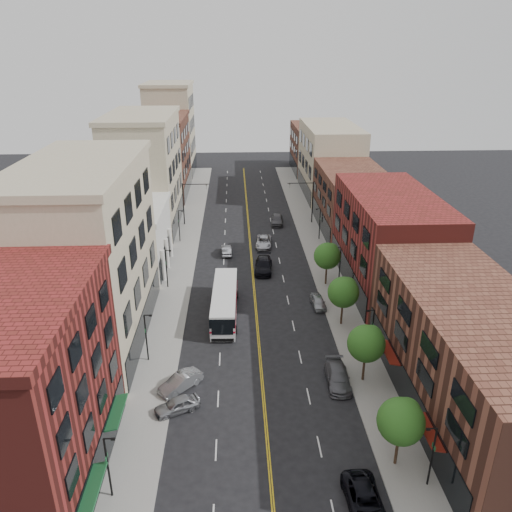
{
  "coord_description": "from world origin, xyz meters",
  "views": [
    {
      "loc": [
        -2.19,
        -33.48,
        28.76
      ],
      "look_at": [
        0.2,
        22.13,
        5.0
      ],
      "focal_mm": 35.0,
      "sensor_mm": 36.0,
      "label": 1
    }
  ],
  "objects": [
    {
      "name": "lamp_l_3",
      "position": [
        -10.95,
        40.0,
        2.97
      ],
      "size": [
        0.81,
        0.55,
        5.05
      ],
      "color": "black",
      "rests_on": "sidewalk_left"
    },
    {
      "name": "car_angle_b",
      "position": [
        -7.4,
        3.57,
        0.7
      ],
      "size": [
        4.1,
        4.06,
        1.41
      ],
      "primitive_type": "imported",
      "rotation": [
        0.0,
        0.0,
        -0.79
      ],
      "color": "#A3A7AB",
      "rests_on": "ground"
    },
    {
      "name": "car_parked_near",
      "position": [
        6.09,
        -9.73,
        0.71
      ],
      "size": [
        2.48,
        5.16,
        1.42
      ],
      "primitive_type": "imported",
      "rotation": [
        0.0,
        0.0,
        0.03
      ],
      "color": "black",
      "rests_on": "ground"
    },
    {
      "name": "tree_r_1",
      "position": [
        9.39,
        4.07,
        4.13
      ],
      "size": [
        3.4,
        3.4,
        5.59
      ],
      "color": "black",
      "rests_on": "sidewalk_right"
    },
    {
      "name": "bldg_r_far_b",
      "position": [
        17.0,
        66.0,
        7.0
      ],
      "size": [
        10.0,
        22.0,
        14.0
      ],
      "primitive_type": "cube",
      "color": "tan",
      "rests_on": "ground"
    },
    {
      "name": "tree_r_2",
      "position": [
        9.39,
        14.07,
        4.13
      ],
      "size": [
        3.4,
        3.4,
        5.59
      ],
      "color": "black",
      "rests_on": "sidewalk_right"
    },
    {
      "name": "car_lane_behind",
      "position": [
        -3.65,
        34.7,
        0.65
      ],
      "size": [
        1.6,
        4.01,
        1.3
      ],
      "primitive_type": "imported",
      "rotation": [
        0.0,
        0.0,
        3.2
      ],
      "color": "#48484C",
      "rests_on": "ground"
    },
    {
      "name": "tree_r_0",
      "position": [
        9.39,
        -5.93,
        4.13
      ],
      "size": [
        3.4,
        3.4,
        5.59
      ],
      "color": "black",
      "rests_on": "sidewalk_right"
    },
    {
      "name": "lamp_l_0",
      "position": [
        -10.95,
        -8.0,
        2.97
      ],
      "size": [
        0.81,
        0.55,
        5.05
      ],
      "color": "black",
      "rests_on": "sidewalk_left"
    },
    {
      "name": "bldg_r_far_a",
      "position": [
        17.0,
        45.0,
        5.0
      ],
      "size": [
        10.0,
        20.0,
        10.0
      ],
      "primitive_type": "cube",
      "color": "brown",
      "rests_on": "ground"
    },
    {
      "name": "sidewalk_right",
      "position": [
        10.0,
        35.0,
        0.07
      ],
      "size": [
        4.0,
        110.0,
        0.15
      ],
      "primitive_type": "cube",
      "color": "gray",
      "rests_on": "ground"
    },
    {
      "name": "signal_mast_right",
      "position": [
        10.27,
        48.0,
        4.65
      ],
      "size": [
        4.49,
        0.18,
        7.2
      ],
      "color": "black",
      "rests_on": "sidewalk_right"
    },
    {
      "name": "bldg_l_far_b",
      "position": [
        -17.0,
        68.0,
        7.5
      ],
      "size": [
        10.0,
        20.0,
        15.0
      ],
      "primitive_type": "cube",
      "color": "brown",
      "rests_on": "ground"
    },
    {
      "name": "city_bus",
      "position": [
        -3.61,
        16.77,
        1.82
      ],
      "size": [
        3.17,
        12.25,
        3.13
      ],
      "rotation": [
        0.0,
        0.0,
        -0.02
      ],
      "color": "silver",
      "rests_on": "ground"
    },
    {
      "name": "bldg_l_white",
      "position": [
        -17.0,
        31.0,
        4.0
      ],
      "size": [
        10.0,
        14.0,
        8.0
      ],
      "primitive_type": "cube",
      "color": "silver",
      "rests_on": "ground"
    },
    {
      "name": "lamp_r_0",
      "position": [
        10.95,
        -8.0,
        2.97
      ],
      "size": [
        0.81,
        0.55,
        5.05
      ],
      "color": "black",
      "rests_on": "sidewalk_right"
    },
    {
      "name": "car_parked_mid",
      "position": [
        6.9,
        3.71,
        0.73
      ],
      "size": [
        2.21,
        5.07,
        1.45
      ],
      "primitive_type": "imported",
      "rotation": [
        0.0,
        0.0,
        -0.03
      ],
      "color": "#57575C",
      "rests_on": "ground"
    },
    {
      "name": "lamp_l_1",
      "position": [
        -10.95,
        8.0,
        2.97
      ],
      "size": [
        0.81,
        0.55,
        5.05
      ],
      "color": "black",
      "rests_on": "sidewalk_left"
    },
    {
      "name": "bldg_r_mid",
      "position": [
        17.0,
        24.0,
        6.0
      ],
      "size": [
        10.0,
        22.0,
        12.0
      ],
      "primitive_type": "cube",
      "color": "maroon",
      "rests_on": "ground"
    },
    {
      "name": "lamp_r_3",
      "position": [
        10.95,
        40.0,
        2.97
      ],
      "size": [
        0.81,
        0.55,
        5.05
      ],
      "color": "black",
      "rests_on": "sidewalk_right"
    },
    {
      "name": "bldg_r_far_c",
      "position": [
        17.0,
        86.0,
        5.5
      ],
      "size": [
        10.0,
        18.0,
        11.0
      ],
      "primitive_type": "cube",
      "color": "brown",
      "rests_on": "ground"
    },
    {
      "name": "bldg_l_far_a",
      "position": [
        -17.0,
        48.0,
        9.0
      ],
      "size": [
        10.0,
        20.0,
        18.0
      ],
      "primitive_type": "cube",
      "color": "tan",
      "rests_on": "ground"
    },
    {
      "name": "lamp_r_1",
      "position": [
        10.95,
        8.0,
        2.97
      ],
      "size": [
        0.81,
        0.55,
        5.05
      ],
      "color": "black",
      "rests_on": "sidewalk_right"
    },
    {
      "name": "lamp_l_2",
      "position": [
        -10.95,
        24.0,
        2.97
      ],
      "size": [
        0.81,
        0.55,
        5.05
      ],
      "color": "black",
      "rests_on": "sidewalk_left"
    },
    {
      "name": "bldg_l_tanoffice",
      "position": [
        -17.0,
        13.0,
        9.0
      ],
      "size": [
        10.0,
        22.0,
        18.0
      ],
      "primitive_type": "cube",
      "color": "tan",
      "rests_on": "ground"
    },
    {
      "name": "bldg_l_redbrick",
      "position": [
        -17.0,
        -6.0,
        7.0
      ],
      "size": [
        10.0,
        16.0,
        14.0
      ],
      "primitive_type": "cube",
      "color": "maroon",
      "rests_on": "ground"
    },
    {
      "name": "lamp_r_2",
      "position": [
        10.95,
        24.0,
        2.97
      ],
      "size": [
        0.81,
        0.55,
        5.05
      ],
      "color": "black",
      "rests_on": "sidewalk_right"
    },
    {
      "name": "bldg_l_far_c",
      "position": [
        -17.0,
        86.0,
        10.0
      ],
      "size": [
        10.0,
        16.0,
        20.0
      ],
      "primitive_type": "cube",
      "color": "tan",
      "rests_on": "ground"
    },
    {
      "name": "car_parked_far",
      "position": [
        7.4,
        18.27,
        0.64
      ],
      "size": [
        1.76,
        3.85,
        1.28
      ],
      "primitive_type": "imported",
      "rotation": [
        0.0,
        0.0,
        0.07
      ],
      "color": "#989B9F",
      "rests_on": "ground"
    },
    {
      "name": "car_lane_b",
      "position": [
        2.08,
        37.72,
        0.71
      ],
      "size": [
        2.86,
        5.31,
        1.42
      ],
      "primitive_type": "imported",
      "rotation": [
        0.0,
        0.0,
        -0.1
      ],
      "color": "silver",
      "rests_on": "ground"
    },
    {
      "name": "car_lane_a",
      "position": [
        1.5,
        28.59,
        0.83
      ],
      "size": [
        2.78,
        5.86,
        1.65
      ],
      "primitive_type": "imported",
      "rotation": [
        0.0,
        0.0,
        -0.08
      ],
      "color": "black",
      "rests_on": "ground"
    },
    {
      "name": "signal_mast_left",
      "position": [
        -10.27,
        48.0,
        4.65
      ],
      "size": [
        4.49,
        0.18,
        7.2
      ],
      "color": "black",
      "rests_on": "sidewalk_left"
    },
    {
      "name": "sidewalk_left",
      "position": [
        -10.0,
        35.0,
        0.07
      ],
      "size": [
        4.0,
        110.0,
        0.15
      ],
      "primitive_type": "cube",
      "color": "gray",
      "rests_on": "ground"
    },
    {
      "name": "tree_r_3",
      "position": [
        9.39,
        24.07,
        4.13
      ],
      "size": [
        3.4,
        3.4,
        5.59
      ],
      "color": "black",
      "rests_on": "sidewalk_right"
    },
    {
      "name": "car_angle_a",
      "position": [
        -7.4,
        0.52,
        0.66
      ],
      "size": [
        4.16,
        3.07,
        1.32
      ],
      "primitive_type": "imported",
      "rotation": [
        0.0,
        0.0,
        -1.13
      ],
      "color": "gray",
      "rests_on": "ground"
    },
    {
      "name": "car_lane_c",
      "position": [
        4.96,
        47.79,
        0.83
      ],
      "size": [
        2.44,
        5.03,
        1.65
      ],
      "primitive_type": "imported",
      "rotation": [
        0.0,
        0.0,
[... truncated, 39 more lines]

